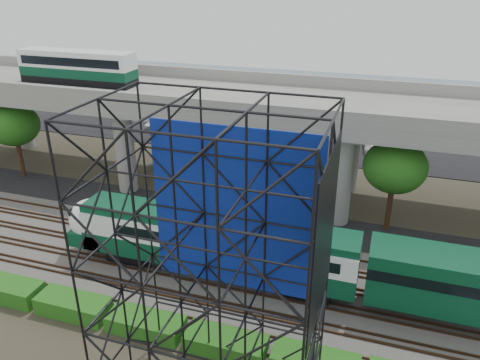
% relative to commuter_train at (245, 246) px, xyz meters
% --- Properties ---
extents(ground, '(140.00, 140.00, 0.00)m').
position_rel_commuter_train_xyz_m(ground, '(-5.10, -2.00, -2.88)').
color(ground, '#474233').
rests_on(ground, ground).
extents(ballast_bed, '(90.00, 12.00, 0.20)m').
position_rel_commuter_train_xyz_m(ballast_bed, '(-5.10, 0.00, -2.78)').
color(ballast_bed, slate).
rests_on(ballast_bed, ground).
extents(service_road, '(90.00, 5.00, 0.08)m').
position_rel_commuter_train_xyz_m(service_road, '(-5.10, 8.50, -2.84)').
color(service_road, black).
rests_on(service_road, ground).
extents(parking_lot, '(90.00, 18.00, 0.08)m').
position_rel_commuter_train_xyz_m(parking_lot, '(-5.10, 32.00, -2.84)').
color(parking_lot, black).
rests_on(parking_lot, ground).
extents(harbor_water, '(140.00, 40.00, 0.03)m').
position_rel_commuter_train_xyz_m(harbor_water, '(-5.10, 54.00, -2.87)').
color(harbor_water, slate).
rests_on(harbor_water, ground).
extents(rail_tracks, '(90.00, 9.52, 0.16)m').
position_rel_commuter_train_xyz_m(rail_tracks, '(-5.10, -0.00, -2.60)').
color(rail_tracks, '#472D1E').
rests_on(rail_tracks, ballast_bed).
extents(commuter_train, '(29.30, 3.06, 4.30)m').
position_rel_commuter_train_xyz_m(commuter_train, '(0.00, 0.00, 0.00)').
color(commuter_train, black).
rests_on(commuter_train, rail_tracks).
extents(overpass, '(80.00, 12.00, 12.40)m').
position_rel_commuter_train_xyz_m(overpass, '(-6.31, 14.00, 5.33)').
color(overpass, '#9E9B93').
rests_on(overpass, ground).
extents(scaffold_tower, '(9.36, 6.36, 15.00)m').
position_rel_commuter_train_xyz_m(scaffold_tower, '(1.70, -9.98, 4.59)').
color(scaffold_tower, black).
rests_on(scaffold_tower, ground).
extents(hedge_strip, '(34.60, 1.80, 1.20)m').
position_rel_commuter_train_xyz_m(hedge_strip, '(-4.09, -6.30, -2.32)').
color(hedge_strip, '#185713').
rests_on(hedge_strip, ground).
extents(trees, '(40.94, 16.94, 7.69)m').
position_rel_commuter_train_xyz_m(trees, '(-9.76, 14.17, 2.69)').
color(trees, '#382314').
rests_on(trees, ground).
extents(suv, '(4.84, 2.39, 1.32)m').
position_rel_commuter_train_xyz_m(suv, '(-7.26, 9.11, -2.14)').
color(suv, black).
rests_on(suv, service_road).
extents(parked_cars, '(35.50, 9.72, 1.28)m').
position_rel_commuter_train_xyz_m(parked_cars, '(-3.04, 31.51, -2.21)').
color(parked_cars, white).
rests_on(parked_cars, parking_lot).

